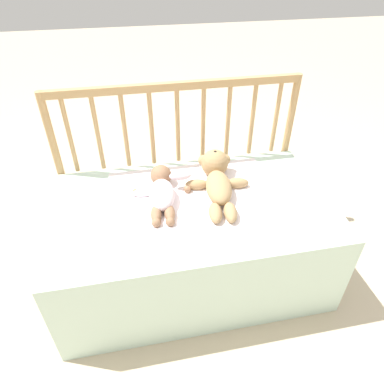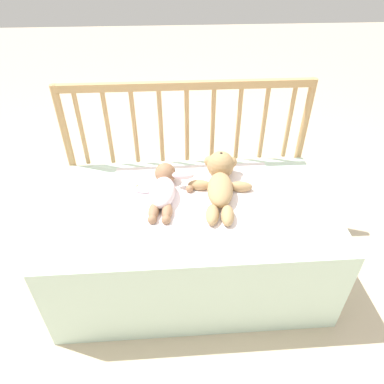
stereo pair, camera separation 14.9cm
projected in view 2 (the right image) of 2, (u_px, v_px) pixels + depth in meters
ground_plane at (192, 271)px, 1.79m from camera, size 12.00×12.00×0.00m
crib_mattress at (192, 241)px, 1.66m from camera, size 1.24×0.72×0.45m
crib_rail at (187, 133)px, 1.73m from camera, size 1.24×0.04×0.87m
blanket at (195, 198)px, 1.55m from camera, size 0.76×0.54×0.01m
teddy_bear at (220, 180)px, 1.58m from camera, size 0.30×0.46×0.14m
baby at (163, 189)px, 1.54m from camera, size 0.28×0.37×0.10m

